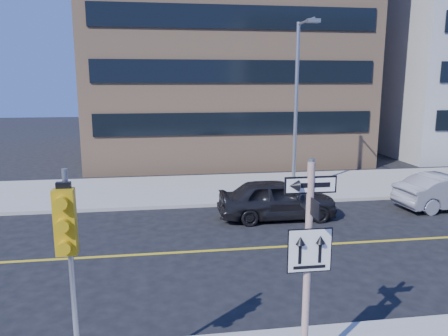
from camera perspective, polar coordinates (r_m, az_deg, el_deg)
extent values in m
plane|color=black|center=(11.20, 5.99, -18.09)|extent=(120.00, 120.00, 0.00)
cylinder|color=silver|center=(8.09, 10.80, -13.27)|extent=(0.13, 0.13, 4.00)
cylinder|color=gray|center=(7.48, 11.37, 1.02)|extent=(0.10, 0.10, 0.06)
cube|color=black|center=(7.57, 11.25, -2.18)|extent=(0.92, 0.03, 0.30)
cube|color=black|center=(7.66, 11.15, -4.73)|extent=(0.03, 0.92, 0.30)
cube|color=white|center=(7.84, 11.13, -10.53)|extent=(0.80, 0.03, 0.80)
cylinder|color=gray|center=(7.83, -19.11, -14.58)|extent=(0.09, 0.09, 4.00)
cube|color=gold|center=(7.21, -20.02, -6.65)|extent=(0.32, 0.22, 1.05)
sphere|color=#8C0705|center=(7.00, -20.41, -4.22)|extent=(0.17, 0.17, 0.17)
sphere|color=black|center=(7.10, -20.21, -6.94)|extent=(0.17, 0.17, 0.17)
sphere|color=black|center=(7.22, -20.02, -9.58)|extent=(0.17, 0.17, 0.17)
imported|color=black|center=(17.72, 6.93, -4.05)|extent=(1.93, 4.75, 1.61)
imported|color=gray|center=(21.32, 27.22, -2.74)|extent=(2.10, 4.76, 1.52)
cylinder|color=gray|center=(21.48, 9.37, 7.64)|extent=(0.18, 0.18, 8.00)
cylinder|color=gray|center=(20.64, 10.62, 18.31)|extent=(0.10, 2.20, 0.10)
cube|color=gray|center=(19.69, 11.59, 18.32)|extent=(0.55, 0.30, 0.16)
cube|color=tan|center=(34.89, -0.95, 17.15)|extent=(18.00, 18.00, 18.00)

